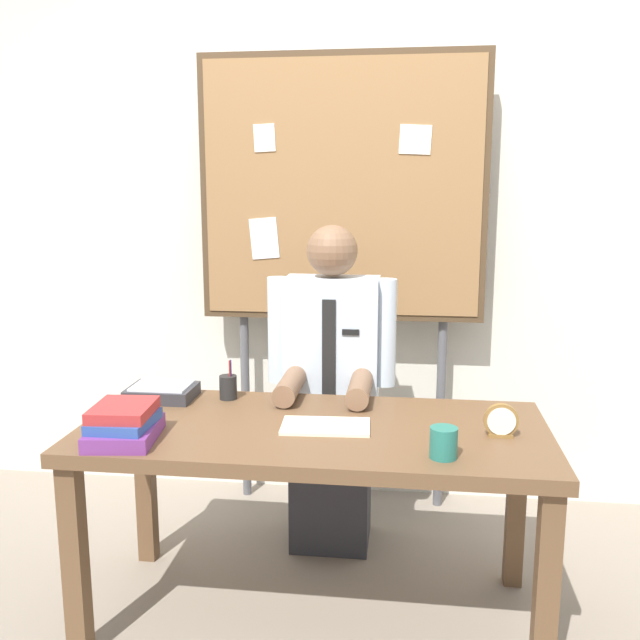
% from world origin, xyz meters
% --- Properties ---
extents(ground_plane, '(12.00, 12.00, 0.00)m').
position_xyz_m(ground_plane, '(0.00, 0.00, 0.00)').
color(ground_plane, gray).
extents(back_wall, '(6.40, 0.08, 2.70)m').
position_xyz_m(back_wall, '(0.00, 1.17, 1.35)').
color(back_wall, silver).
rests_on(back_wall, ground_plane).
extents(desk, '(1.65, 0.76, 0.75)m').
position_xyz_m(desk, '(0.00, 0.00, 0.66)').
color(desk, brown).
rests_on(desk, ground_plane).
extents(person, '(0.55, 0.56, 1.43)m').
position_xyz_m(person, '(0.00, 0.56, 0.67)').
color(person, '#2D2D33').
rests_on(person, ground_plane).
extents(bulletin_board, '(1.35, 0.09, 2.19)m').
position_xyz_m(bulletin_board, '(-0.00, 0.97, 1.54)').
color(bulletin_board, '#4C3823').
rests_on(bulletin_board, ground_plane).
extents(book_stack, '(0.24, 0.31, 0.12)m').
position_xyz_m(book_stack, '(-0.61, -0.22, 0.80)').
color(book_stack, '#72337F').
rests_on(book_stack, desk).
extents(open_notebook, '(0.32, 0.20, 0.01)m').
position_xyz_m(open_notebook, '(0.04, -0.02, 0.75)').
color(open_notebook, '#F4EFCC').
rests_on(open_notebook, desk).
extents(desk_clock, '(0.12, 0.04, 0.12)m').
position_xyz_m(desk_clock, '(0.64, -0.03, 0.80)').
color(desk_clock, olive).
rests_on(desk_clock, desk).
extents(coffee_mug, '(0.09, 0.09, 0.10)m').
position_xyz_m(coffee_mug, '(0.44, -0.24, 0.80)').
color(coffee_mug, '#267266').
rests_on(coffee_mug, desk).
extents(pen_holder, '(0.07, 0.07, 0.16)m').
position_xyz_m(pen_holder, '(-0.38, 0.27, 0.80)').
color(pen_holder, '#262626').
rests_on(pen_holder, desk).
extents(paper_tray, '(0.26, 0.20, 0.06)m').
position_xyz_m(paper_tray, '(-0.65, 0.24, 0.78)').
color(paper_tray, '#333338').
rests_on(paper_tray, desk).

